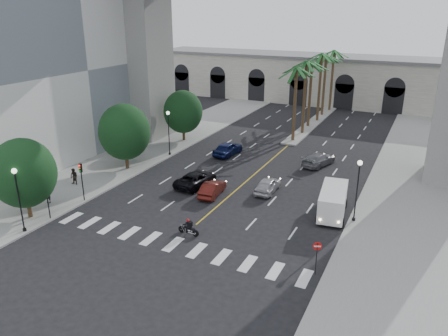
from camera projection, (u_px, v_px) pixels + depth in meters
ground at (184, 235)px, 33.65m from camera, size 140.00×140.00×0.00m
sidewalk_left at (140, 153)px, 52.42m from camera, size 8.00×100.00×0.15m
sidewalk_right at (407, 197)px, 40.19m from camera, size 8.00×100.00×0.15m
median at (313, 123)px, 65.74m from camera, size 2.00×24.00×0.20m
building_left at (35, 64)px, 51.23m from camera, size 16.50×32.50×20.60m
pier_building at (339, 80)px, 78.67m from camera, size 71.00×10.50×8.50m
palm_a at (297, 71)px, 54.18m from camera, size 3.20×3.20×10.30m
palm_b at (306, 65)px, 57.42m from camera, size 3.20×3.20×10.60m
palm_c at (312, 65)px, 61.08m from camera, size 3.20×3.20×10.10m
palm_d at (322, 57)px, 64.07m from camera, size 3.20×3.20×10.90m
palm_e at (326, 58)px, 67.71m from camera, size 3.20×3.20×10.40m
palm_f at (334, 54)px, 70.87m from camera, size 3.20×3.20×10.70m
street_tree_near at (23, 173)px, 35.02m from camera, size 5.20×5.20×6.89m
street_tree_mid at (125, 132)px, 45.95m from camera, size 5.44×5.44×7.21m
street_tree_far at (183, 112)px, 56.20m from camera, size 5.04×5.04×6.68m
lamp_post_left_near at (18, 195)px, 32.96m from camera, size 0.40×0.40×5.35m
lamp_post_left_far at (169, 129)px, 50.71m from camera, size 0.40×0.40×5.35m
lamp_post_right at (357, 186)px, 34.66m from camera, size 0.40×0.40×5.35m
traffic_signal_near at (46, 192)px, 35.28m from camera, size 0.25×0.18×3.65m
traffic_signal_far at (81, 176)px, 38.66m from camera, size 0.25×0.18×3.65m
motorcycle_rider at (189, 228)px, 33.57m from camera, size 1.86×0.50×1.34m
car_a at (268, 185)px, 41.37m from camera, size 1.78×4.12×1.39m
car_b at (212, 189)px, 40.62m from camera, size 1.85×4.18×1.33m
car_c at (196, 179)px, 42.83m from camera, size 2.77×5.24×1.40m
car_d at (318, 159)px, 48.38m from camera, size 3.30×5.19×1.40m
car_e at (228, 149)px, 51.77m from camera, size 2.26×4.83×1.60m
cargo_van at (333, 201)px, 36.52m from camera, size 2.79×5.69×2.33m
pedestrian_a at (48, 194)px, 38.68m from camera, size 0.63×0.42×1.69m
pedestrian_b at (74, 177)px, 42.71m from camera, size 0.81×0.64×1.63m
do_not_enter_sign at (317, 251)px, 28.12m from camera, size 0.57×0.24×2.43m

